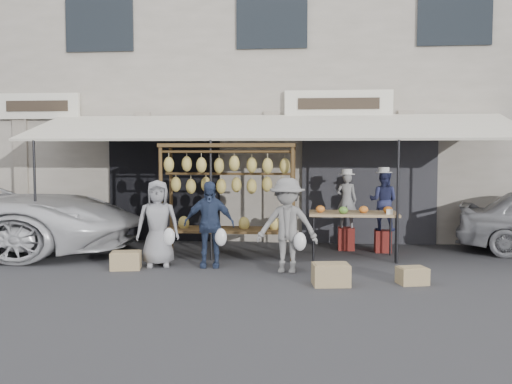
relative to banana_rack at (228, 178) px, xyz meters
The scene contains 15 objects.
ground_plane 2.21m from the banana_rack, 63.51° to the right, with size 90.00×90.00×0.00m, color #2D2D30.
shophouse 5.55m from the banana_rack, 82.22° to the left, with size 24.00×6.15×7.30m.
awning 1.51m from the banana_rack, 51.31° to the left, with size 10.00×2.35×2.92m.
banana_rack is the anchor object (origin of this frame).
produce_table 2.53m from the banana_rack, ahead, with size 1.70×0.90×1.04m.
vendor_left 2.67m from the banana_rack, 26.41° to the left, with size 0.42×0.28×1.16m, color gray.
vendor_right 3.28m from the banana_rack, 17.40° to the left, with size 0.60×0.47×1.23m, color navy.
customer_left 1.67m from the banana_rack, 142.22° to the right, with size 0.77×0.50×1.57m, color gray.
customer_mid 1.21m from the banana_rack, 104.28° to the right, with size 0.91×0.38×1.55m, color navy.
customer_right 1.88m from the banana_rack, 46.19° to the right, with size 1.05×0.61×1.63m, color gray.
stool_left 2.94m from the banana_rack, 26.41° to the left, with size 0.34×0.34×0.48m, color maroon.
stool_right 3.50m from the banana_rack, 17.40° to the left, with size 0.32×0.32×0.45m, color maroon.
crate_near_a 3.18m from the banana_rack, 47.95° to the right, with size 0.56×0.42×0.34m, color tan.
crate_near_b 3.99m from the banana_rack, 31.02° to the right, with size 0.44×0.33×0.26m, color tan.
crate_far 2.50m from the banana_rack, 143.48° to the right, with size 0.51×0.39×0.31m, color tan.
Camera 1 is at (0.89, -9.54, 2.07)m, focal length 40.00 mm.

